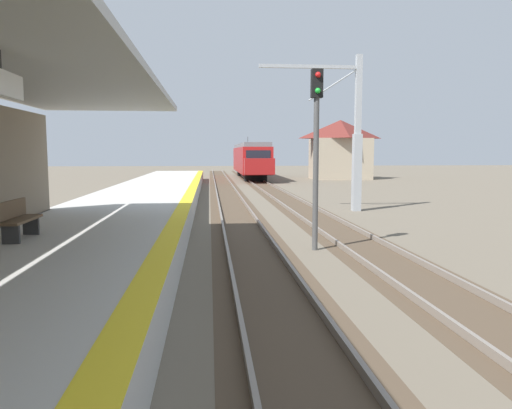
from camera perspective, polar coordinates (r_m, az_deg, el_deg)
The scene contains 8 objects.
station_platform at distance 14.09m, azimuth -18.50°, elevation -4.02°, with size 5.00×80.00×0.91m.
track_pair_nearest_platform at distance 17.78m, azimuth -1.50°, elevation -2.98°, with size 2.34×120.00×0.16m.
track_pair_middle at distance 18.33m, azimuth 9.18°, elevation -2.78°, with size 2.34×120.00×0.16m.
approaching_train at distance 54.76m, azimuth -0.63°, elevation 5.36°, with size 2.93×19.60×4.76m.
rail_signal_post at distance 14.21m, azimuth 7.05°, elevation 7.43°, with size 0.32×0.34×5.20m.
catenary_pylon_far_side at distance 24.24m, azimuth 11.09°, elevation 7.74°, with size 5.00×0.40×7.50m.
platform_bench at distance 12.22m, azimuth -26.09°, elevation -1.46°, with size 0.45×1.60×0.88m.
distant_trackside_house at distance 54.42m, azimuth 9.80°, elevation 6.49°, with size 6.60×5.28×6.40m.
Camera 1 is at (0.69, 2.48, 2.84)m, focal length 34.23 mm.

